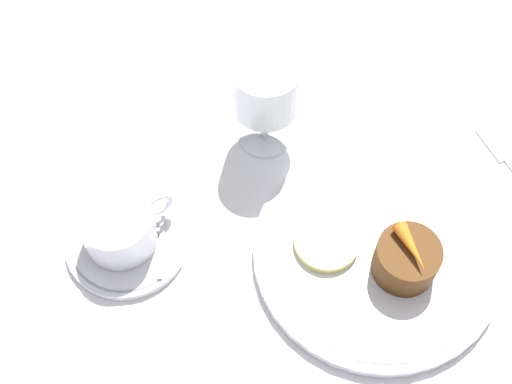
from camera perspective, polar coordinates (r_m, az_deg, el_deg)
ground_plane at (r=0.78m, az=6.98°, el=-2.30°), size 3.00×3.00×0.00m
dinner_plate at (r=0.76m, az=9.66°, el=-4.79°), size 0.26×0.26×0.01m
saucer at (r=0.77m, az=-10.30°, el=-3.87°), size 0.13×0.13×0.01m
coffee_cup at (r=0.75m, az=-10.95°, el=-2.73°), size 0.10×0.08×0.05m
spoon at (r=0.77m, az=-7.45°, el=-2.36°), size 0.06×0.10×0.00m
wine_glass at (r=0.76m, az=0.78°, el=8.10°), size 0.07×0.07×0.13m
dessert_cake at (r=0.74m, az=11.92°, el=-5.30°), size 0.07×0.07×0.04m
carrot_garnish at (r=0.71m, az=12.36°, el=-4.34°), size 0.02×0.05×0.02m
pineapple_slice at (r=0.75m, az=5.66°, el=-3.98°), size 0.07×0.07×0.01m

